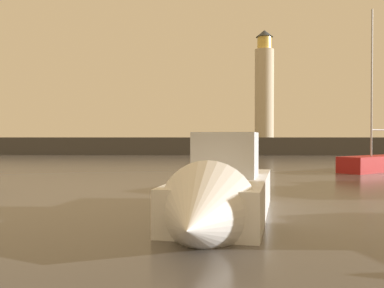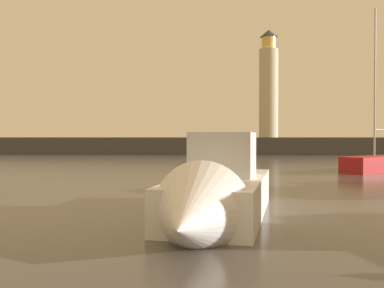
% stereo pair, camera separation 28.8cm
% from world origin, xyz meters
% --- Properties ---
extents(ground_plane, '(220.00, 220.00, 0.00)m').
position_xyz_m(ground_plane, '(0.00, 29.06, 0.00)').
color(ground_plane, '#4C4742').
extents(breakwater, '(72.11, 5.87, 2.35)m').
position_xyz_m(breakwater, '(0.00, 58.11, 1.18)').
color(breakwater, '#423F3D').
rests_on(breakwater, ground_plane).
extents(lighthouse, '(2.61, 2.61, 14.83)m').
position_xyz_m(lighthouse, '(7.46, 58.11, 9.38)').
color(lighthouse, beige).
rests_on(lighthouse, breakwater).
extents(motorboat_0, '(4.01, 8.87, 3.09)m').
position_xyz_m(motorboat_0, '(-0.61, 10.69, 0.78)').
color(motorboat_0, white).
rests_on(motorboat_0, ground_plane).
extents(sailboat_moored, '(6.64, 5.86, 11.18)m').
position_xyz_m(sailboat_moored, '(11.14, 29.08, 0.61)').
color(sailboat_moored, '#B21E1E').
rests_on(sailboat_moored, ground_plane).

